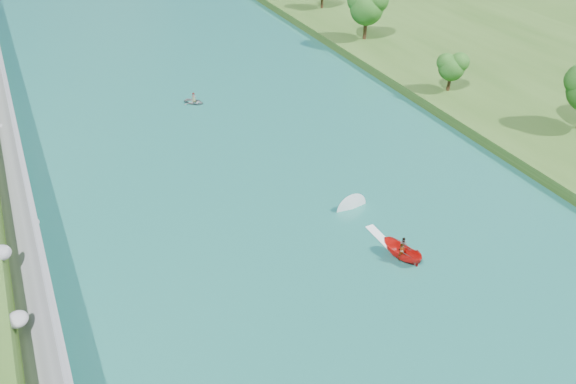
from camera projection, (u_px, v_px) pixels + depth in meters
ground at (395, 334)px, 45.88m from camera, size 260.00×260.00×0.00m
river_water at (286, 204)px, 60.51m from camera, size 55.00×240.00×0.10m
riprap_bank at (28, 271)px, 49.37m from camera, size 4.78×236.00×4.49m
trees_east at (494, 61)px, 78.62m from camera, size 16.41×135.27×10.34m
motorboat at (393, 244)px, 53.99m from camera, size 3.60×19.06×2.16m
raft at (194, 101)px, 80.36m from camera, size 3.59×3.69×1.64m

